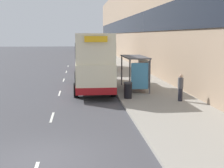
% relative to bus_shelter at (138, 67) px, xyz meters
% --- Properties ---
extents(ground_plane, '(220.00, 220.00, 0.00)m').
position_rel_bus_shelter_xyz_m(ground_plane, '(-5.77, -12.41, -1.88)').
color(ground_plane, '#424247').
extents(pavement, '(5.00, 93.00, 0.14)m').
position_rel_bus_shelter_xyz_m(pavement, '(0.73, 26.09, -1.81)').
color(pavement, gray).
rests_on(pavement, ground_plane).
extents(terrace_facade, '(3.10, 93.00, 12.74)m').
position_rel_bus_shelter_xyz_m(terrace_facade, '(4.72, 26.09, 4.49)').
color(terrace_facade, '#9E846B').
rests_on(terrace_facade, ground_plane).
extents(lane_mark_1, '(0.12, 2.00, 0.01)m').
position_rel_bus_shelter_xyz_m(lane_mark_1, '(-5.77, -6.84, -1.87)').
color(lane_mark_1, silver).
rests_on(lane_mark_1, ground_plane).
extents(lane_mark_2, '(0.12, 2.00, 0.01)m').
position_rel_bus_shelter_xyz_m(lane_mark_2, '(-5.77, -0.07, -1.87)').
color(lane_mark_2, silver).
rests_on(lane_mark_2, ground_plane).
extents(lane_mark_3, '(0.12, 2.00, 0.01)m').
position_rel_bus_shelter_xyz_m(lane_mark_3, '(-5.77, 6.70, -1.87)').
color(lane_mark_3, silver).
rests_on(lane_mark_3, ground_plane).
extents(lane_mark_4, '(0.12, 2.00, 0.01)m').
position_rel_bus_shelter_xyz_m(lane_mark_4, '(-5.77, 13.47, -1.87)').
color(lane_mark_4, silver).
rests_on(lane_mark_4, ground_plane).
extents(lane_mark_5, '(0.12, 2.00, 0.01)m').
position_rel_bus_shelter_xyz_m(lane_mark_5, '(-5.77, 20.23, -1.87)').
color(lane_mark_5, silver).
rests_on(lane_mark_5, ground_plane).
extents(bus_shelter, '(1.60, 4.20, 2.48)m').
position_rel_bus_shelter_xyz_m(bus_shelter, '(0.00, 0.00, 0.00)').
color(bus_shelter, '#4C4C51').
rests_on(bus_shelter, ground_plane).
extents(double_decker_bus_near, '(2.85, 10.51, 4.30)m').
position_rel_bus_shelter_xyz_m(double_decker_bus_near, '(-3.30, 1.60, 0.41)').
color(double_decker_bus_near, beige).
rests_on(double_decker_bus_near, ground_plane).
extents(double_decker_bus_ahead, '(2.85, 10.12, 4.30)m').
position_rel_bus_shelter_xyz_m(double_decker_bus_ahead, '(-3.13, 15.70, 0.41)').
color(double_decker_bus_ahead, beige).
rests_on(double_decker_bus_ahead, ground_plane).
extents(car_0, '(2.03, 4.58, 1.67)m').
position_rel_bus_shelter_xyz_m(car_0, '(-3.73, 58.03, -1.04)').
color(car_0, black).
rests_on(car_0, ground_plane).
extents(pedestrian_at_shelter, '(0.33, 0.33, 1.67)m').
position_rel_bus_shelter_xyz_m(pedestrian_at_shelter, '(1.87, -4.25, -0.88)').
color(pedestrian_at_shelter, '#23232D').
rests_on(pedestrian_at_shelter, ground_plane).
extents(pedestrian_1, '(0.33, 0.33, 1.66)m').
position_rel_bus_shelter_xyz_m(pedestrian_1, '(-1.40, 3.44, -0.89)').
color(pedestrian_1, '#23232D').
rests_on(pedestrian_1, ground_plane).
extents(litter_bin, '(0.55, 0.55, 1.05)m').
position_rel_bus_shelter_xyz_m(litter_bin, '(-1.22, -3.07, -1.21)').
color(litter_bin, black).
rests_on(litter_bin, ground_plane).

